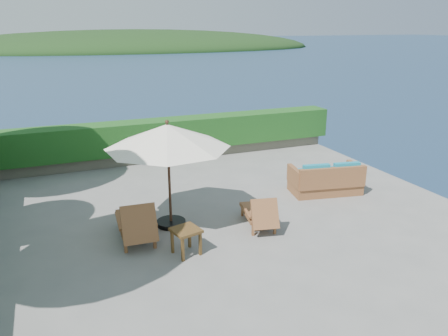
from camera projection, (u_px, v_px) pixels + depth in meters
name	position (u px, v px, depth m)	size (l,w,h in m)	color
ground	(225.00, 226.00, 9.81)	(12.00, 12.00, 0.00)	gray
foundation	(225.00, 286.00, 10.30)	(12.00, 12.00, 3.00)	#5A5247
offshore_island	(134.00, 49.00, 143.02)	(126.00, 57.60, 12.60)	black
planter_wall_far	(162.00, 154.00, 14.69)	(12.00, 0.60, 0.36)	slate
hedge_far	(161.00, 135.00, 14.48)	(12.40, 0.90, 1.00)	#134516
patio_umbrella	(168.00, 137.00, 9.25)	(3.34, 3.34, 2.42)	black
lounge_left	(136.00, 223.00, 9.06)	(0.81, 1.70, 0.96)	brown
lounge_right	(260.00, 213.00, 9.68)	(0.85, 1.50, 0.81)	brown
side_table	(186.00, 233.00, 8.48)	(0.62, 0.62, 0.54)	brown
wicker_loveseat	(326.00, 181.00, 11.66)	(1.99, 1.27, 0.91)	brown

